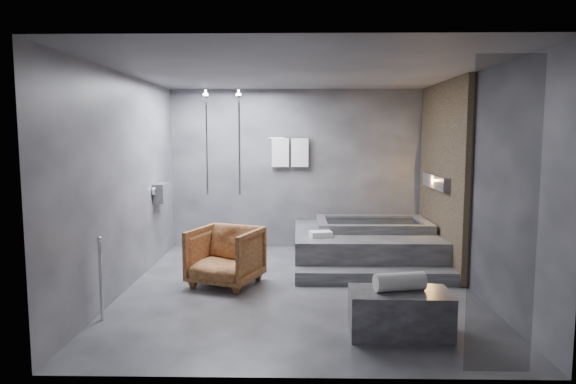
{
  "coord_description": "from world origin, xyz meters",
  "views": [
    {
      "loc": [
        -0.02,
        -6.57,
        2.03
      ],
      "look_at": [
        -0.15,
        0.3,
        1.24
      ],
      "focal_mm": 32.0,
      "sensor_mm": 36.0,
      "label": 1
    }
  ],
  "objects": [
    {
      "name": "concrete_bench",
      "position": [
        1.02,
        -1.55,
        0.23
      ],
      "size": [
        1.02,
        0.58,
        0.45
      ],
      "primitive_type": "cube",
      "rotation": [
        0.0,
        0.0,
        -0.02
      ],
      "color": "#303032",
      "rests_on": "ground"
    },
    {
      "name": "deck_towel",
      "position": [
        0.33,
        0.94,
        0.54
      ],
      "size": [
        0.35,
        0.29,
        0.08
      ],
      "primitive_type": "cube",
      "rotation": [
        0.0,
        0.0,
        0.2
      ],
      "color": "white",
      "rests_on": "tub_deck"
    },
    {
      "name": "room",
      "position": [
        0.4,
        0.24,
        1.73
      ],
      "size": [
        5.0,
        5.04,
        2.82
      ],
      "color": "#303032",
      "rests_on": "ground"
    },
    {
      "name": "rolled_towel",
      "position": [
        1.01,
        -1.53,
        0.54
      ],
      "size": [
        0.54,
        0.29,
        0.19
      ],
      "primitive_type": "cylinder",
      "rotation": [
        0.0,
        1.57,
        0.21
      ],
      "color": "white",
      "rests_on": "concrete_bench"
    },
    {
      "name": "driftwood_chair",
      "position": [
        -0.99,
        0.17,
        0.39
      ],
      "size": [
        1.08,
        1.1,
        0.78
      ],
      "primitive_type": "imported",
      "rotation": [
        0.0,
        0.0,
        -0.36
      ],
      "color": "#4F2A13",
      "rests_on": "ground"
    },
    {
      "name": "tub_step",
      "position": [
        1.05,
        0.27,
        0.09
      ],
      "size": [
        2.2,
        0.36,
        0.18
      ],
      "primitive_type": "cube",
      "color": "#353538",
      "rests_on": "ground"
    },
    {
      "name": "tub_deck",
      "position": [
        1.05,
        1.45,
        0.25
      ],
      "size": [
        2.2,
        2.0,
        0.5
      ],
      "primitive_type": "cube",
      "color": "#353538",
      "rests_on": "ground"
    }
  ]
}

